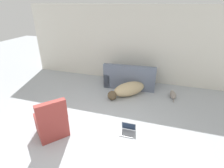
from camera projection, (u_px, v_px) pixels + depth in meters
The scene contains 7 objects.
ground_plane at pixel (80, 149), 3.40m from camera, with size 20.00×20.00×0.00m, color #ADB2B7.
wall_back at pixel (125, 44), 5.96m from camera, with size 7.11×0.06×2.54m.
couch at pixel (130, 78), 5.84m from camera, with size 1.69×0.87×0.82m.
dog at pixel (128, 89), 5.27m from camera, with size 1.17×1.20×0.41m.
cat at pixel (173, 95), 5.22m from camera, with size 0.21×0.59×0.16m.
laptop_open at pixel (128, 129), 3.81m from camera, with size 0.31×0.27×0.22m.
side_chair at pixel (52, 123), 3.65m from camera, with size 0.80×0.80×0.89m.
Camera 1 is at (1.34, -2.24, 2.60)m, focal length 28.00 mm.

